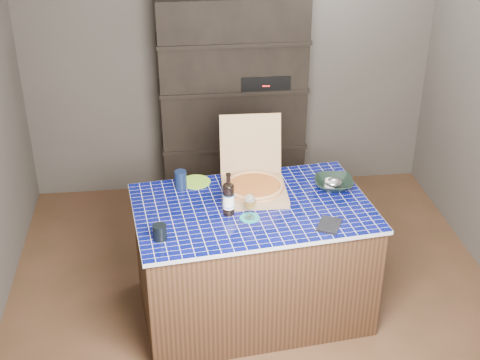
{
  "coord_description": "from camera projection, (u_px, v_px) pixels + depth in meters",
  "views": [
    {
      "loc": [
        -0.54,
        -3.7,
        3.0
      ],
      "look_at": [
        -0.11,
        0.0,
        0.98
      ],
      "focal_mm": 50.0,
      "sensor_mm": 36.0,
      "label": 1
    }
  ],
  "objects": [
    {
      "name": "white_jar",
      "position": [
        330.0,
        184.0,
        4.46
      ],
      "size": [
        0.07,
        0.07,
        0.06
      ],
      "primitive_type": "cylinder",
      "color": "silver",
      "rests_on": "kitchen_island"
    },
    {
      "name": "kitchen_island",
      "position": [
        252.0,
        259.0,
        4.45
      ],
      "size": [
        1.6,
        1.12,
        0.82
      ],
      "rotation": [
        0.0,
        0.0,
        0.12
      ],
      "color": "#4E301E",
      "rests_on": "floor"
    },
    {
      "name": "wine_glass",
      "position": [
        250.0,
        202.0,
        4.08
      ],
      "size": [
        0.07,
        0.07,
        0.16
      ],
      "color": "white",
      "rests_on": "teal_trivet"
    },
    {
      "name": "green_trivet",
      "position": [
        196.0,
        182.0,
        4.54
      ],
      "size": [
        0.2,
        0.2,
        0.01
      ],
      "primitive_type": "cylinder",
      "color": "#83CD2B",
      "rests_on": "kitchen_island"
    },
    {
      "name": "dvd_case",
      "position": [
        329.0,
        225.0,
        4.05
      ],
      "size": [
        0.19,
        0.22,
        0.01
      ],
      "primitive_type": "cube",
      "rotation": [
        0.0,
        0.0,
        -0.47
      ],
      "color": "black",
      "rests_on": "kitchen_island"
    },
    {
      "name": "room",
      "position": [
        258.0,
        141.0,
        4.12
      ],
      "size": [
        3.5,
        3.5,
        3.5
      ],
      "color": "brown",
      "rests_on": "ground"
    },
    {
      "name": "bowl",
      "position": [
        334.0,
        184.0,
        4.46
      ],
      "size": [
        0.29,
        0.29,
        0.06
      ],
      "primitive_type": "imported",
      "rotation": [
        0.0,
        0.0,
        -0.13
      ],
      "color": "black",
      "rests_on": "kitchen_island"
    },
    {
      "name": "foil_contents",
      "position": [
        334.0,
        182.0,
        4.45
      ],
      "size": [
        0.12,
        0.1,
        0.06
      ],
      "primitive_type": "ellipsoid",
      "color": "#A9A6B1",
      "rests_on": "bowl"
    },
    {
      "name": "pizza_box",
      "position": [
        254.0,
        184.0,
        4.39
      ],
      "size": [
        0.43,
        0.51,
        0.45
      ],
      "rotation": [
        0.0,
        0.0,
        -0.03
      ],
      "color": "#A98057",
      "rests_on": "kitchen_island"
    },
    {
      "name": "navy_cup",
      "position": [
        181.0,
        180.0,
        4.44
      ],
      "size": [
        0.08,
        0.08,
        0.13
      ],
      "primitive_type": "cylinder",
      "color": "#0E1934",
      "rests_on": "kitchen_island"
    },
    {
      "name": "teal_trivet",
      "position": [
        250.0,
        218.0,
        4.13
      ],
      "size": [
        0.12,
        0.12,
        0.01
      ],
      "primitive_type": "cylinder",
      "color": "teal",
      "rests_on": "kitchen_island"
    },
    {
      "name": "shelving_unit",
      "position": [
        233.0,
        102.0,
        5.62
      ],
      "size": [
        1.2,
        0.41,
        1.8
      ],
      "color": "black",
      "rests_on": "floor"
    },
    {
      "name": "mead_bottle",
      "position": [
        229.0,
        198.0,
        4.12
      ],
      "size": [
        0.08,
        0.08,
        0.28
      ],
      "color": "black",
      "rests_on": "kitchen_island"
    },
    {
      "name": "tumbler",
      "position": [
        160.0,
        232.0,
        3.9
      ],
      "size": [
        0.08,
        0.08,
        0.09
      ],
      "primitive_type": "cylinder",
      "color": "black",
      "rests_on": "kitchen_island"
    }
  ]
}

